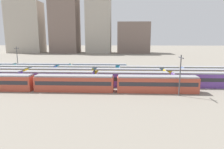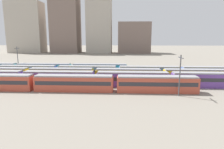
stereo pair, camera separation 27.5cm
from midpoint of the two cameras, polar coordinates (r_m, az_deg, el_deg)
name	(u,v)px [view 1 (the left image)]	position (r m, az deg, el deg)	size (l,w,h in m)	color
train_track_0	(34,82)	(48.96, -21.92, -2.18)	(74.70, 3.06, 3.75)	#BC4C38
train_track_1	(170,79)	(51.12, 16.50, -1.34)	(112.50, 3.06, 3.75)	#6B429E
train_track_2	(128,75)	(54.77, 4.54, -0.18)	(93.60, 3.06, 3.75)	yellow
train_track_3	(118,72)	(59.87, 1.50, 0.76)	(112.50, 3.06, 3.75)	#4C70BC
train_track_4	(44,69)	(70.08, -19.35, 1.59)	(55.80, 3.06, 3.75)	teal
catenary_pole_0	(180,73)	(42.97, 19.10, 0.37)	(0.24, 3.20, 8.70)	#4C4C51
catenary_pole_1	(17,58)	(76.93, -26.01, 4.28)	(0.24, 3.20, 9.19)	#4C4C51
distant_building_0	(25,28)	(186.56, -23.99, 12.37)	(28.62, 15.84, 42.33)	#B2A899
distant_building_1	(65,21)	(174.65, -13.69, 14.98)	(22.53, 19.41, 53.40)	#7A665B
distant_building_2	(99,22)	(169.02, -4.01, 15.16)	(20.65, 15.33, 52.00)	#B2A899
distant_building_3	(133,38)	(167.63, 6.16, 10.58)	(26.29, 19.55, 25.16)	#7A665B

